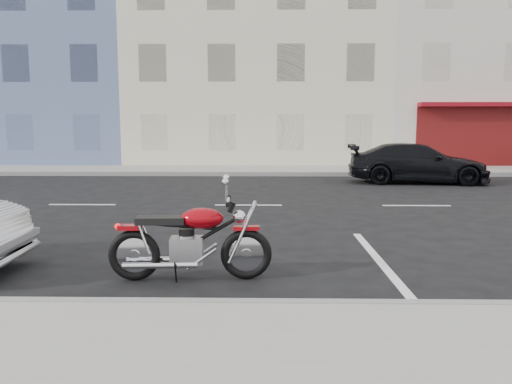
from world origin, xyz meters
TOP-DOWN VIEW (x-y plane):
  - ground at (0.00, 0.00)m, footprint 120.00×120.00m
  - sidewalk_far at (-5.00, 8.70)m, footprint 80.00×3.40m
  - curb_far at (-5.00, 7.00)m, footprint 80.00×0.12m
  - bldg_blue at (-14.00, 16.30)m, footprint 12.00×12.00m
  - bldg_cream at (-2.00, 16.30)m, footprint 12.00×12.00m
  - bldg_corner at (11.00, 16.30)m, footprint 14.00×12.00m
  - motorcycle at (-1.81, -5.80)m, footprint 2.00×0.66m
  - car_far at (3.45, 4.84)m, footprint 4.70×2.32m

SIDE VIEW (x-z plane):
  - ground at x=0.00m, z-range 0.00..0.00m
  - sidewalk_far at x=-5.00m, z-range 0.00..0.15m
  - curb_far at x=-5.00m, z-range 0.00..0.16m
  - motorcycle at x=-1.81m, z-range -0.04..0.96m
  - car_far at x=3.45m, z-range 0.00..1.31m
  - bldg_cream at x=-2.00m, z-range 0.00..11.50m
  - bldg_corner at x=11.00m, z-range 0.00..12.50m
  - bldg_blue at x=-14.00m, z-range 0.00..13.00m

